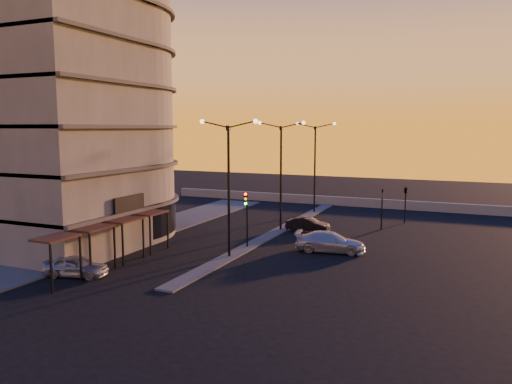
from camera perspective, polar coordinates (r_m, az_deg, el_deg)
The scene contains 14 objects.
ground at distance 34.87m, azimuth -3.08°, elevation -7.48°, with size 120.00×120.00×0.00m, color black.
sidewalk_west at distance 43.60m, azimuth -13.13°, elevation -4.57°, with size 5.00×40.00×0.12m, color #4D4D4A.
median at distance 43.78m, azimuth 2.82°, elevation -4.33°, with size 1.20×36.00×0.12m, color #4D4D4A.
parapet at distance 58.24m, azimuth 10.28°, elevation -1.08°, with size 44.00×0.50×1.00m, color gray.
building at distance 42.05m, azimuth -20.82°, elevation 10.95°, with size 14.35×17.08×25.00m.
streetlamp_near at distance 33.88m, azimuth -3.14°, elevation 1.70°, with size 4.32×0.32×9.51m.
streetlamp_mid at distance 43.01m, azimuth 2.87°, elevation 2.90°, with size 4.32×0.32×9.51m.
streetlamp_far at distance 52.46m, azimuth 6.75°, elevation 3.66°, with size 4.32×0.32×9.51m.
traffic_light_main at distance 36.80m, azimuth -1.10°, elevation -2.09°, with size 0.28×0.44×4.25m.
signal_east_a at distance 45.22m, azimuth 14.19°, elevation -1.77°, with size 0.13×0.16×3.60m.
signal_east_b at distance 48.78m, azimuth 16.75°, elevation 0.18°, with size 0.42×1.99×3.60m.
car_hatchback at distance 32.27m, azimuth -19.91°, elevation -7.94°, with size 1.54×3.83×1.31m, color #AFB1B7.
car_sedan at distance 43.48m, azimuth 5.94°, elevation -3.70°, with size 1.31×3.75×1.23m, color black.
car_wagon at distance 36.60m, azimuth 8.48°, elevation -5.67°, with size 2.03×5.00×1.45m, color #BBBCC4.
Camera 1 is at (15.19, -30.10, 8.92)m, focal length 35.00 mm.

